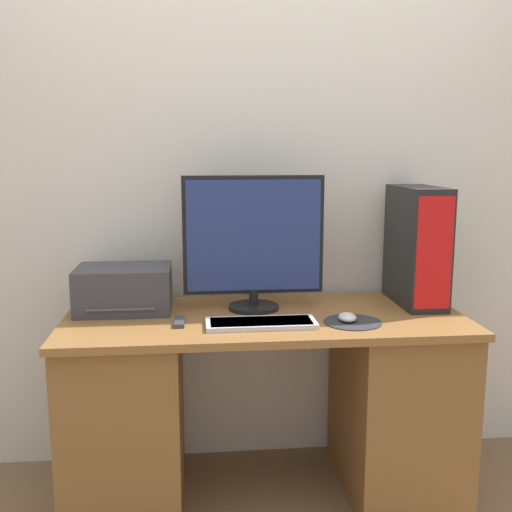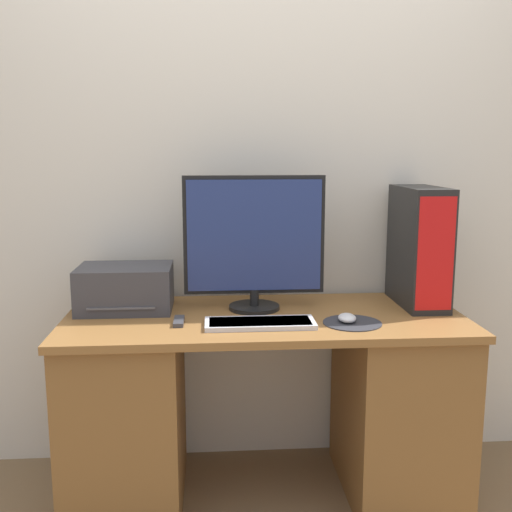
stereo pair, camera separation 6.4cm
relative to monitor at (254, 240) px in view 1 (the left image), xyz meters
name	(u,v)px [view 1 (the left image)]	position (x,y,z in m)	size (l,w,h in m)	color
wall_back	(255,167)	(0.04, 0.29, 0.28)	(6.40, 0.05, 2.70)	silver
desk	(265,403)	(0.04, -0.10, -0.66)	(1.58, 0.67, 0.78)	brown
monitor	(254,240)	(0.00, 0.00, 0.00)	(0.57, 0.21, 0.55)	black
keyboard	(261,323)	(0.00, -0.24, -0.28)	(0.41, 0.16, 0.02)	silver
mousepad	(353,322)	(0.36, -0.24, -0.29)	(0.22, 0.22, 0.00)	#2D2D33
mouse	(347,317)	(0.34, -0.23, -0.27)	(0.07, 0.09, 0.03)	silver
computer_tower	(417,246)	(0.70, 0.02, -0.04)	(0.16, 0.38, 0.50)	black
printer	(124,289)	(-0.53, 0.02, -0.20)	(0.38, 0.27, 0.18)	#38383D
remote_control	(179,322)	(-0.30, -0.19, -0.28)	(0.04, 0.13, 0.02)	#38383D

